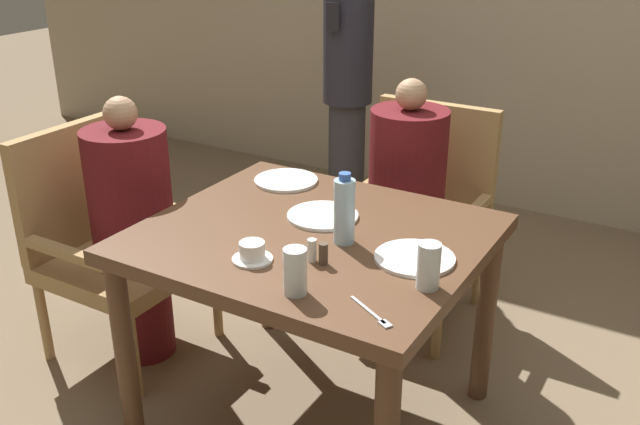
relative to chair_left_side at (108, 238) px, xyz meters
name	(u,v)px	position (x,y,z in m)	size (l,w,h in m)	color
ground_plane	(313,415)	(0.97, 0.00, -0.49)	(16.00, 16.00, 0.00)	#7A664C
dining_table	(313,259)	(0.97, 0.00, 0.16)	(1.08, 0.96, 0.75)	brown
chair_left_side	(108,238)	(0.00, 0.00, 0.00)	(0.56, 0.56, 0.93)	#A88451
diner_in_left_chair	(134,230)	(0.15, 0.00, 0.07)	(0.32, 0.32, 1.09)	#5B1419
chair_far_side	(419,209)	(0.97, 0.91, 0.00)	(0.56, 0.56, 0.93)	#A88451
diner_in_far_chair	(406,205)	(0.97, 0.76, 0.08)	(0.32, 0.32, 1.10)	#5B1419
standing_host	(348,82)	(0.26, 1.55, 0.35)	(0.27, 0.30, 1.57)	#2D2D33
plate_main_left	(415,258)	(1.34, -0.01, 0.27)	(0.24, 0.24, 0.01)	white
plate_main_right	(323,216)	(0.94, 0.12, 0.27)	(0.24, 0.24, 0.01)	white
plate_dessert_center	(286,180)	(0.65, 0.33, 0.27)	(0.24, 0.24, 0.01)	white
teacup_with_saucer	(252,253)	(0.92, -0.27, 0.28)	(0.12, 0.12, 0.06)	white
water_bottle	(344,211)	(1.10, -0.02, 0.37)	(0.07, 0.07, 0.23)	#A3C6DB
glass_tall_near	(429,266)	(1.44, -0.15, 0.33)	(0.07, 0.07, 0.14)	silver
glass_tall_mid	(295,271)	(1.14, -0.37, 0.33)	(0.07, 0.07, 0.14)	silver
salt_shaker	(312,250)	(1.08, -0.18, 0.29)	(0.03, 0.03, 0.07)	white
pepper_shaker	(323,254)	(1.12, -0.18, 0.29)	(0.03, 0.03, 0.07)	#4C3D2D
fork_beside_plate	(374,315)	(1.38, -0.36, 0.26)	(0.16, 0.10, 0.00)	silver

